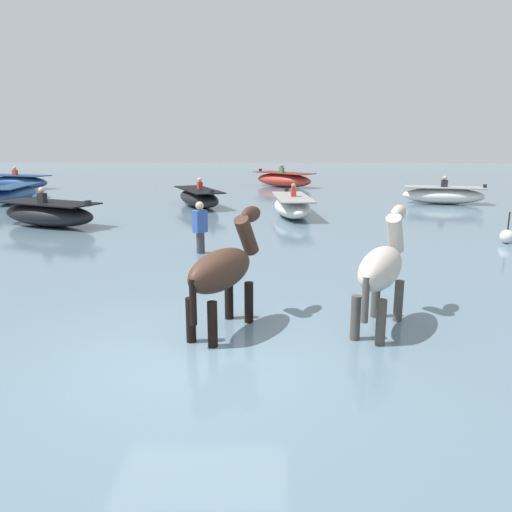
{
  "coord_description": "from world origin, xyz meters",
  "views": [
    {
      "loc": [
        0.99,
        -5.71,
        3.07
      ],
      "look_at": [
        0.69,
        3.6,
        0.86
      ],
      "focal_mm": 34.3,
      "sensor_mm": 36.0,
      "label": 1
    }
  ],
  "objects_px": {
    "boat_distant_east": "(199,198)",
    "boat_far_inshore": "(284,180)",
    "horse_trailing_pinto": "(382,270)",
    "channel_buoy": "(507,236)",
    "person_wading_mid": "(200,233)",
    "boat_near_starboard": "(443,195)",
    "boat_mid_channel": "(15,194)",
    "boat_mid_outer": "(19,182)",
    "boat_distant_west": "(292,206)",
    "horse_lead_dark_bay": "(224,272)",
    "boat_near_port": "(48,214)"
  },
  "relations": [
    {
      "from": "boat_distant_east",
      "to": "boat_far_inshore",
      "type": "height_order",
      "value": "boat_far_inshore"
    },
    {
      "from": "horse_trailing_pinto",
      "to": "channel_buoy",
      "type": "bearing_deg",
      "value": 52.81
    },
    {
      "from": "horse_trailing_pinto",
      "to": "person_wading_mid",
      "type": "distance_m",
      "value": 5.86
    },
    {
      "from": "horse_trailing_pinto",
      "to": "boat_near_starboard",
      "type": "distance_m",
      "value": 15.83
    },
    {
      "from": "boat_mid_channel",
      "to": "boat_near_starboard",
      "type": "height_order",
      "value": "boat_near_starboard"
    },
    {
      "from": "horse_trailing_pinto",
      "to": "person_wading_mid",
      "type": "xyz_separation_m",
      "value": [
        -3.34,
        4.81,
        -0.37
      ]
    },
    {
      "from": "boat_mid_outer",
      "to": "boat_distant_west",
      "type": "relative_size",
      "value": 1.08
    },
    {
      "from": "horse_lead_dark_bay",
      "to": "boat_distant_east",
      "type": "xyz_separation_m",
      "value": [
        -2.38,
        13.63,
        -0.51
      ]
    },
    {
      "from": "boat_near_starboard",
      "to": "boat_distant_west",
      "type": "xyz_separation_m",
      "value": [
        -6.73,
        -3.8,
        -0.01
      ]
    },
    {
      "from": "horse_trailing_pinto",
      "to": "boat_far_inshore",
      "type": "bearing_deg",
      "value": 92.31
    },
    {
      "from": "horse_lead_dark_bay",
      "to": "boat_distant_east",
      "type": "bearing_deg",
      "value": 99.9
    },
    {
      "from": "horse_trailing_pinto",
      "to": "boat_near_starboard",
      "type": "xyz_separation_m",
      "value": [
        5.88,
        14.69,
        -0.51
      ]
    },
    {
      "from": "channel_buoy",
      "to": "boat_distant_east",
      "type": "bearing_deg",
      "value": 142.42
    },
    {
      "from": "boat_far_inshore",
      "to": "channel_buoy",
      "type": "distance_m",
      "value": 17.11
    },
    {
      "from": "boat_far_inshore",
      "to": "channel_buoy",
      "type": "relative_size",
      "value": 4.61
    },
    {
      "from": "boat_distant_east",
      "to": "boat_mid_outer",
      "type": "distance_m",
      "value": 13.57
    },
    {
      "from": "boat_mid_channel",
      "to": "boat_mid_outer",
      "type": "relative_size",
      "value": 1.0
    },
    {
      "from": "boat_distant_west",
      "to": "channel_buoy",
      "type": "relative_size",
      "value": 4.47
    },
    {
      "from": "boat_far_inshore",
      "to": "channel_buoy",
      "type": "bearing_deg",
      "value": -70.73
    },
    {
      "from": "boat_far_inshore",
      "to": "person_wading_mid",
      "type": "distance_m",
      "value": 17.76
    },
    {
      "from": "horse_trailing_pinto",
      "to": "boat_mid_channel",
      "type": "height_order",
      "value": "horse_trailing_pinto"
    },
    {
      "from": "horse_trailing_pinto",
      "to": "boat_near_port",
      "type": "bearing_deg",
      "value": 135.82
    },
    {
      "from": "boat_distant_west",
      "to": "boat_mid_channel",
      "type": "bearing_deg",
      "value": 162.28
    },
    {
      "from": "horse_trailing_pinto",
      "to": "person_wading_mid",
      "type": "bearing_deg",
      "value": 124.74
    },
    {
      "from": "boat_near_port",
      "to": "horse_lead_dark_bay",
      "type": "bearing_deg",
      "value": -53.14
    },
    {
      "from": "boat_near_starboard",
      "to": "boat_mid_outer",
      "type": "bearing_deg",
      "value": 164.4
    },
    {
      "from": "person_wading_mid",
      "to": "channel_buoy",
      "type": "bearing_deg",
      "value": 10.11
    },
    {
      "from": "boat_near_starboard",
      "to": "boat_near_port",
      "type": "bearing_deg",
      "value": -157.31
    },
    {
      "from": "person_wading_mid",
      "to": "channel_buoy",
      "type": "relative_size",
      "value": 1.92
    },
    {
      "from": "boat_far_inshore",
      "to": "boat_near_starboard",
      "type": "bearing_deg",
      "value": -48.68
    },
    {
      "from": "boat_far_inshore",
      "to": "boat_near_port",
      "type": "xyz_separation_m",
      "value": [
        -7.9,
        -13.85,
        -0.03
      ]
    },
    {
      "from": "horse_trailing_pinto",
      "to": "boat_near_starboard",
      "type": "relative_size",
      "value": 0.58
    },
    {
      "from": "boat_mid_outer",
      "to": "boat_distant_west",
      "type": "height_order",
      "value": "boat_mid_outer"
    },
    {
      "from": "boat_mid_channel",
      "to": "boat_distant_west",
      "type": "distance_m",
      "value": 12.94
    },
    {
      "from": "boat_mid_outer",
      "to": "person_wading_mid",
      "type": "distance_m",
      "value": 20.46
    },
    {
      "from": "boat_distant_east",
      "to": "boat_mid_channel",
      "type": "bearing_deg",
      "value": 171.07
    },
    {
      "from": "horse_trailing_pinto",
      "to": "boat_distant_east",
      "type": "bearing_deg",
      "value": 109.05
    },
    {
      "from": "horse_trailing_pinto",
      "to": "boat_mid_channel",
      "type": "xyz_separation_m",
      "value": [
        -13.18,
        14.82,
        -0.52
      ]
    },
    {
      "from": "person_wading_mid",
      "to": "boat_near_starboard",
      "type": "bearing_deg",
      "value": 46.99
    },
    {
      "from": "boat_far_inshore",
      "to": "boat_mid_outer",
      "type": "bearing_deg",
      "value": -174.03
    },
    {
      "from": "boat_far_inshore",
      "to": "boat_near_port",
      "type": "bearing_deg",
      "value": -119.68
    },
    {
      "from": "channel_buoy",
      "to": "boat_near_port",
      "type": "bearing_deg",
      "value": 170.35
    },
    {
      "from": "horse_lead_dark_bay",
      "to": "boat_near_starboard",
      "type": "distance_m",
      "value": 16.94
    },
    {
      "from": "boat_distant_east",
      "to": "boat_distant_west",
      "type": "xyz_separation_m",
      "value": [
        3.8,
        -2.6,
        0.0
      ]
    },
    {
      "from": "boat_near_starboard",
      "to": "boat_distant_west",
      "type": "bearing_deg",
      "value": -150.53
    },
    {
      "from": "boat_near_port",
      "to": "person_wading_mid",
      "type": "distance_m",
      "value": 6.62
    },
    {
      "from": "boat_mid_outer",
      "to": "person_wading_mid",
      "type": "height_order",
      "value": "person_wading_mid"
    },
    {
      "from": "horse_trailing_pinto",
      "to": "boat_mid_channel",
      "type": "bearing_deg",
      "value": 131.64
    },
    {
      "from": "boat_near_starboard",
      "to": "boat_mid_outer",
      "type": "xyz_separation_m",
      "value": [
        -21.95,
        6.13,
        0.02
      ]
    },
    {
      "from": "boat_mid_outer",
      "to": "boat_distant_east",
      "type": "bearing_deg",
      "value": -32.71
    }
  ]
}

